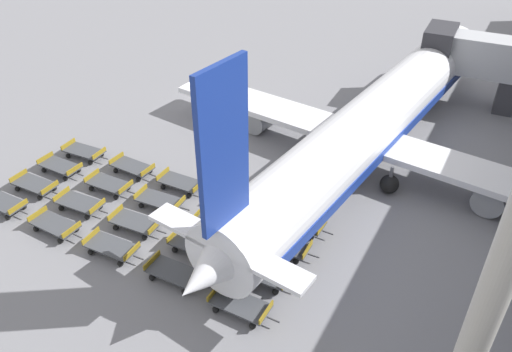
% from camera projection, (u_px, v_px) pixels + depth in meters
% --- Properties ---
extents(ground_plane, '(500.00, 500.00, 0.00)m').
position_uv_depth(ground_plane, '(201.00, 106.00, 44.52)').
color(ground_plane, gray).
extents(airplane, '(32.99, 40.52, 12.95)m').
position_uv_depth(airplane, '(372.00, 124.00, 35.67)').
color(airplane, white).
rests_on(airplane, ground_plane).
extents(baggage_dolly_row_near_col_a, '(3.76, 1.61, 0.92)m').
position_uv_depth(baggage_dolly_row_near_col_a, '(3.00, 203.00, 32.05)').
color(baggage_dolly_row_near_col_a, '#424449').
rests_on(baggage_dolly_row_near_col_a, ground_plane).
extents(baggage_dolly_row_near_col_b, '(3.77, 1.63, 0.92)m').
position_uv_depth(baggage_dolly_row_near_col_b, '(55.00, 225.00, 30.26)').
color(baggage_dolly_row_near_col_b, '#424449').
rests_on(baggage_dolly_row_near_col_b, ground_plane).
extents(baggage_dolly_row_near_col_c, '(3.79, 1.71, 0.92)m').
position_uv_depth(baggage_dolly_row_near_col_c, '(112.00, 247.00, 28.65)').
color(baggage_dolly_row_near_col_c, '#424449').
rests_on(baggage_dolly_row_near_col_c, ground_plane).
extents(baggage_dolly_row_near_col_d, '(3.77, 1.64, 0.92)m').
position_uv_depth(baggage_dolly_row_near_col_d, '(175.00, 273.00, 26.97)').
color(baggage_dolly_row_near_col_d, '#424449').
rests_on(baggage_dolly_row_near_col_d, ground_plane).
extents(baggage_dolly_row_near_col_e, '(3.76, 1.62, 0.92)m').
position_uv_depth(baggage_dolly_row_near_col_e, '(240.00, 305.00, 25.14)').
color(baggage_dolly_row_near_col_e, '#424449').
rests_on(baggage_dolly_row_near_col_e, ground_plane).
extents(baggage_dolly_row_mid_a_col_a, '(3.77, 1.64, 0.92)m').
position_uv_depth(baggage_dolly_row_mid_a_col_a, '(35.00, 185.00, 33.72)').
color(baggage_dolly_row_mid_a_col_a, '#424449').
rests_on(baggage_dolly_row_mid_a_col_a, ground_plane).
extents(baggage_dolly_row_mid_a_col_b, '(3.79, 1.73, 0.92)m').
position_uv_depth(baggage_dolly_row_mid_a_col_b, '(80.00, 203.00, 32.03)').
color(baggage_dolly_row_mid_a_col_b, '#424449').
rests_on(baggage_dolly_row_mid_a_col_b, ground_plane).
extents(baggage_dolly_row_mid_a_col_c, '(3.80, 1.74, 0.92)m').
position_uv_depth(baggage_dolly_row_mid_a_col_c, '(136.00, 223.00, 30.45)').
color(baggage_dolly_row_mid_a_col_c, '#424449').
rests_on(baggage_dolly_row_mid_a_col_c, ground_plane).
extents(baggage_dolly_row_mid_a_col_d, '(3.77, 1.63, 0.92)m').
position_uv_depth(baggage_dolly_row_mid_a_col_d, '(196.00, 245.00, 28.77)').
color(baggage_dolly_row_mid_a_col_d, '#424449').
rests_on(baggage_dolly_row_mid_a_col_d, ground_plane).
extents(baggage_dolly_row_mid_a_col_e, '(3.78, 1.68, 0.92)m').
position_uv_depth(baggage_dolly_row_mid_a_col_e, '(263.00, 274.00, 26.93)').
color(baggage_dolly_row_mid_a_col_e, '#424449').
rests_on(baggage_dolly_row_mid_a_col_e, ground_plane).
extents(baggage_dolly_row_mid_b_col_a, '(3.76, 1.60, 0.92)m').
position_uv_depth(baggage_dolly_row_mid_b_col_a, '(60.00, 167.00, 35.56)').
color(baggage_dolly_row_mid_b_col_a, '#424449').
rests_on(baggage_dolly_row_mid_b_col_a, ground_plane).
extents(baggage_dolly_row_mid_b_col_b, '(3.78, 1.67, 0.92)m').
position_uv_depth(baggage_dolly_row_mid_b_col_b, '(109.00, 184.00, 33.76)').
color(baggage_dolly_row_mid_b_col_b, '#424449').
rests_on(baggage_dolly_row_mid_b_col_b, ground_plane).
extents(baggage_dolly_row_mid_b_col_c, '(3.80, 1.75, 0.92)m').
position_uv_depth(baggage_dolly_row_mid_b_col_c, '(160.00, 201.00, 32.25)').
color(baggage_dolly_row_mid_b_col_c, '#424449').
rests_on(baggage_dolly_row_mid_b_col_c, ground_plane).
extents(baggage_dolly_row_mid_b_col_d, '(3.79, 1.70, 0.92)m').
position_uv_depth(baggage_dolly_row_mid_b_col_d, '(220.00, 223.00, 30.45)').
color(baggage_dolly_row_mid_b_col_d, '#424449').
rests_on(baggage_dolly_row_mid_b_col_d, ground_plane).
extents(baggage_dolly_row_mid_b_col_e, '(3.78, 1.67, 0.92)m').
position_uv_depth(baggage_dolly_row_mid_b_col_e, '(283.00, 245.00, 28.79)').
color(baggage_dolly_row_mid_b_col_e, '#424449').
rests_on(baggage_dolly_row_mid_b_col_e, ground_plane).
extents(baggage_dolly_row_far_col_a, '(3.79, 1.72, 0.92)m').
position_uv_depth(baggage_dolly_row_far_col_a, '(84.00, 152.00, 37.21)').
color(baggage_dolly_row_far_col_a, '#424449').
rests_on(baggage_dolly_row_far_col_a, ground_plane).
extents(baggage_dolly_row_far_col_b, '(3.77, 1.65, 0.92)m').
position_uv_depth(baggage_dolly_row_far_col_b, '(132.00, 167.00, 35.50)').
color(baggage_dolly_row_far_col_b, '#424449').
rests_on(baggage_dolly_row_far_col_b, ground_plane).
extents(baggage_dolly_row_far_col_c, '(3.77, 1.65, 0.92)m').
position_uv_depth(baggage_dolly_row_far_col_c, '(181.00, 183.00, 33.91)').
color(baggage_dolly_row_far_col_c, '#424449').
rests_on(baggage_dolly_row_far_col_c, ground_plane).
extents(baggage_dolly_row_far_col_d, '(3.78, 1.66, 0.92)m').
position_uv_depth(baggage_dolly_row_far_col_d, '(239.00, 201.00, 32.23)').
color(baggage_dolly_row_far_col_d, '#424449').
rests_on(baggage_dolly_row_far_col_d, ground_plane).
extents(baggage_dolly_row_far_col_e, '(3.76, 1.61, 0.92)m').
position_uv_depth(baggage_dolly_row_far_col_e, '(300.00, 222.00, 30.49)').
color(baggage_dolly_row_far_col_e, '#424449').
rests_on(baggage_dolly_row_far_col_e, ground_plane).
extents(apron_light_mast, '(2.00, 0.72, 23.81)m').
position_uv_depth(apron_light_mast, '(497.00, 284.00, 9.31)').
color(apron_light_mast, '#ADA89E').
rests_on(apron_light_mast, ground_plane).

